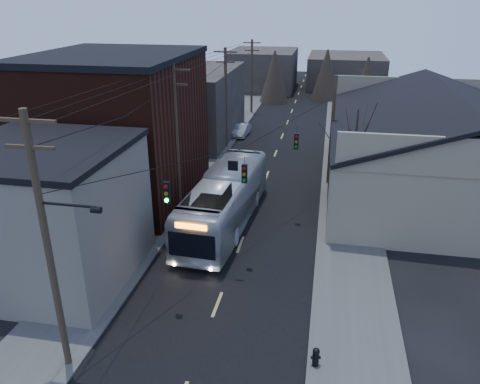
# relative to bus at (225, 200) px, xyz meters

# --- Properties ---
(road_surface) EXTENTS (9.00, 110.00, 0.02)m
(road_surface) POSITION_rel_bus_xyz_m (1.49, 13.52, -1.76)
(road_surface) COLOR black
(road_surface) RESTS_ON ground
(sidewalk_left) EXTENTS (4.00, 110.00, 0.12)m
(sidewalk_left) POSITION_rel_bus_xyz_m (-5.01, 13.52, -1.71)
(sidewalk_left) COLOR #474744
(sidewalk_left) RESTS_ON ground
(sidewalk_right) EXTENTS (4.00, 110.00, 0.12)m
(sidewalk_right) POSITION_rel_bus_xyz_m (7.99, 13.52, -1.71)
(sidewalk_right) COLOR #474744
(sidewalk_right) RESTS_ON ground
(building_clapboard) EXTENTS (8.00, 8.00, 7.00)m
(building_clapboard) POSITION_rel_bus_xyz_m (-7.51, -7.48, 1.73)
(building_clapboard) COLOR #6D675B
(building_clapboard) RESTS_ON ground
(building_brick) EXTENTS (10.00, 12.00, 10.00)m
(building_brick) POSITION_rel_bus_xyz_m (-8.51, 3.52, 3.23)
(building_brick) COLOR black
(building_brick) RESTS_ON ground
(building_left_far) EXTENTS (9.00, 14.00, 7.00)m
(building_left_far) POSITION_rel_bus_xyz_m (-8.01, 19.52, 1.73)
(building_left_far) COLOR #332D28
(building_left_far) RESTS_ON ground
(warehouse) EXTENTS (16.16, 20.60, 7.73)m
(warehouse) POSITION_rel_bus_xyz_m (14.49, 8.52, 0.93)
(warehouse) COLOR gray
(warehouse) RESTS_ON ground
(building_far_left) EXTENTS (10.00, 12.00, 6.00)m
(building_far_left) POSITION_rel_bus_xyz_m (-4.51, 48.52, 1.23)
(building_far_left) COLOR #332D28
(building_far_left) RESTS_ON ground
(building_far_right) EXTENTS (12.00, 14.00, 5.00)m
(building_far_right) POSITION_rel_bus_xyz_m (8.49, 53.52, 0.73)
(building_far_right) COLOR #332D28
(building_far_right) RESTS_ON ground
(bare_tree) EXTENTS (0.40, 0.40, 7.20)m
(bare_tree) POSITION_rel_bus_xyz_m (7.99, 3.52, 1.83)
(bare_tree) COLOR black
(bare_tree) RESTS_ON ground
(utility_lines) EXTENTS (11.24, 45.28, 10.50)m
(utility_lines) POSITION_rel_bus_xyz_m (-1.62, 7.67, 3.19)
(utility_lines) COLOR #382B1E
(utility_lines) RESTS_ON ground
(bus) EXTENTS (3.71, 12.83, 3.53)m
(bus) POSITION_rel_bus_xyz_m (0.00, 0.00, 0.00)
(bus) COLOR #AAB1B6
(bus) RESTS_ON ground
(parked_car) EXTENTS (1.51, 3.80, 1.23)m
(parked_car) POSITION_rel_bus_xyz_m (-2.81, 20.92, -1.15)
(parked_car) COLOR #9A9DA1
(parked_car) RESTS_ON ground
(fire_hydrant) EXTENTS (0.41, 0.29, 0.84)m
(fire_hydrant) POSITION_rel_bus_xyz_m (6.32, -11.78, -1.19)
(fire_hydrant) COLOR black
(fire_hydrant) RESTS_ON sidewalk_right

